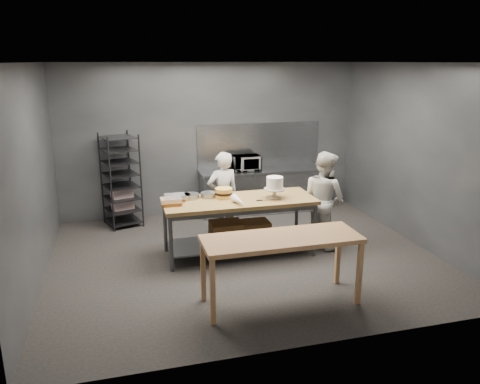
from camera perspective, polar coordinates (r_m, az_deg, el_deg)
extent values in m
plane|color=black|center=(7.53, 0.57, -7.95)|extent=(6.00, 6.00, 0.00)
cube|color=#4C4F54|center=(9.45, -3.50, 6.41)|extent=(6.00, 0.04, 3.00)
cube|color=olive|center=(7.38, -0.10, -1.09)|extent=(2.40, 0.90, 0.06)
cube|color=#47494C|center=(7.61, -0.10, -6.08)|extent=(2.25, 0.75, 0.03)
cylinder|color=#47494C|center=(6.97, -8.41, -6.31)|extent=(0.06, 0.06, 0.86)
cylinder|color=#47494C|center=(7.70, -9.11, -4.19)|extent=(0.06, 0.06, 0.86)
cylinder|color=#47494C|center=(7.54, 9.10, -4.61)|extent=(0.06, 0.06, 0.86)
cylinder|color=#47494C|center=(8.22, 6.91, -2.81)|extent=(0.06, 0.06, 0.86)
cube|color=brown|center=(7.47, -1.70, -4.96)|extent=(0.50, 0.40, 0.35)
cube|color=brown|center=(7.65, 1.85, -4.64)|extent=(0.45, 0.38, 0.30)
cube|color=#9F6C41|center=(5.90, 5.08, -5.74)|extent=(2.00, 0.70, 0.06)
cube|color=#9F6C41|center=(5.59, -3.36, -12.07)|extent=(0.06, 0.06, 0.84)
cube|color=#9F6C41|center=(6.12, -4.52, -9.52)|extent=(0.06, 0.06, 0.84)
cube|color=#9F6C41|center=(6.21, 14.34, -9.61)|extent=(0.06, 0.06, 0.84)
cube|color=#9F6C41|center=(6.69, 11.84, -7.55)|extent=(0.06, 0.06, 0.84)
cube|color=slate|center=(9.52, 2.86, 2.68)|extent=(2.60, 0.60, 0.04)
cube|color=slate|center=(9.63, 2.83, 0.07)|extent=(2.56, 0.56, 0.86)
cube|color=slate|center=(9.71, 2.36, 5.77)|extent=(2.60, 0.02, 0.90)
cube|color=black|center=(9.00, -14.31, 1.41)|extent=(0.76, 0.80, 1.75)
cube|color=silver|center=(9.09, -14.17, -0.64)|extent=(0.43, 0.34, 0.45)
imported|color=silver|center=(8.07, -2.10, -0.48)|extent=(0.62, 0.47, 1.55)
imported|color=silver|center=(7.90, 10.20, -0.86)|extent=(0.85, 0.95, 1.61)
imported|color=black|center=(9.38, 0.77, 3.56)|extent=(0.54, 0.37, 0.30)
cylinder|color=#B9AC94|center=(7.44, 4.22, -0.67)|extent=(0.20, 0.20, 0.02)
cylinder|color=#B9AC94|center=(7.42, 4.23, -0.15)|extent=(0.06, 0.06, 0.12)
cylinder|color=#B9AC94|center=(7.40, 4.24, 0.36)|extent=(0.34, 0.34, 0.02)
cylinder|color=white|center=(7.38, 4.25, 1.13)|extent=(0.26, 0.26, 0.19)
cylinder|color=gold|center=(7.43, -1.99, -0.50)|extent=(0.27, 0.27, 0.06)
cylinder|color=black|center=(7.42, -1.99, -0.13)|extent=(0.27, 0.27, 0.04)
cylinder|color=gold|center=(7.40, -1.99, 0.24)|extent=(0.27, 0.27, 0.06)
cylinder|color=gray|center=(7.44, -5.95, -0.49)|extent=(0.25, 0.25, 0.07)
cylinder|color=gray|center=(7.49, -3.86, -0.34)|extent=(0.25, 0.25, 0.07)
cylinder|color=gray|center=(7.42, -7.20, -0.59)|extent=(0.30, 0.30, 0.07)
cone|color=white|center=(7.06, -0.12, -1.10)|extent=(0.18, 0.39, 0.12)
cube|color=slate|center=(7.33, 3.70, -0.97)|extent=(0.28, 0.02, 0.00)
cube|color=black|center=(7.28, 2.36, -1.03)|extent=(0.09, 0.02, 0.02)
cube|color=#9D541F|center=(7.12, -8.37, -1.42)|extent=(0.30, 0.20, 0.05)
cube|color=silver|center=(7.11, -8.39, -0.99)|extent=(0.31, 0.21, 0.06)
cube|color=#9D541F|center=(7.32, -7.95, -0.94)|extent=(0.30, 0.20, 0.05)
cube|color=silver|center=(7.30, -7.97, -0.53)|extent=(0.31, 0.21, 0.06)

